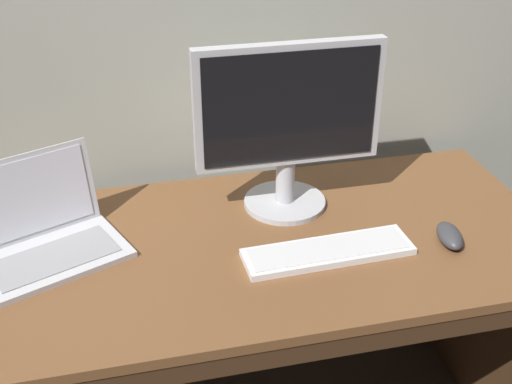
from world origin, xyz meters
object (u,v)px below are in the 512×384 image
at_px(laptop_silver, 45,237).
at_px(wired_keyboard, 328,251).
at_px(computer_mouse, 450,236).
at_px(external_monitor, 288,121).

bearing_deg(laptop_silver, wired_keyboard, -13.79).
xyz_separation_m(laptop_silver, wired_keyboard, (0.65, -0.16, -0.04)).
bearing_deg(computer_mouse, external_monitor, 153.43).
height_order(wired_keyboard, computer_mouse, computer_mouse).
distance_m(external_monitor, computer_mouse, 0.49).
height_order(laptop_silver, computer_mouse, laptop_silver).
distance_m(laptop_silver, wired_keyboard, 0.67).
bearing_deg(computer_mouse, laptop_silver, 179.17).
bearing_deg(wired_keyboard, external_monitor, 99.37).
distance_m(laptop_silver, external_monitor, 0.65).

